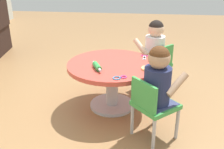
{
  "coord_description": "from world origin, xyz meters",
  "views": [
    {
      "loc": [
        -2.35,
        -0.27,
        1.37
      ],
      "look_at": [
        0.0,
        0.0,
        0.35
      ],
      "focal_mm": 42.84,
      "sensor_mm": 36.0,
      "label": 1
    }
  ],
  "objects": [
    {
      "name": "cookie_cutter_0",
      "position": [
        -0.31,
        -0.13,
        0.47
      ],
      "size": [
        0.05,
        0.05,
        0.01
      ],
      "primitive_type": "torus",
      "color": "#D83FA5",
      "rests_on": "craft_table"
    },
    {
      "name": "seated_child_right",
      "position": [
        0.45,
        -0.41,
        0.53
      ],
      "size": [
        0.43,
        0.44,
        0.51
      ],
      "color": "#3F4772",
      "rests_on": "ground"
    },
    {
      "name": "child_chair_left",
      "position": [
        -0.48,
        -0.38,
        0.31
      ],
      "size": [
        0.42,
        0.42,
        0.54
      ],
      "color": "#B7B7BC",
      "rests_on": "ground"
    },
    {
      "name": "playdough_blob_0",
      "position": [
        -0.11,
        -0.34,
        0.47
      ],
      "size": [
        0.13,
        0.13,
        0.02
      ],
      "primitive_type": "cylinder",
      "color": "#F2CC72",
      "rests_on": "craft_table"
    },
    {
      "name": "rolling_pin",
      "position": [
        -0.15,
        0.12,
        0.49
      ],
      "size": [
        0.22,
        0.12,
        0.05
      ],
      "color": "green",
      "rests_on": "craft_table"
    },
    {
      "name": "child_chair_right",
      "position": [
        0.42,
        -0.44,
        0.31
      ],
      "size": [
        0.42,
        0.42,
        0.54
      ],
      "color": "#B7B7BC",
      "rests_on": "ground"
    },
    {
      "name": "craft_scissors",
      "position": [
        0.22,
        -0.3,
        0.47
      ],
      "size": [
        0.13,
        0.07,
        0.01
      ],
      "color": "silver",
      "rests_on": "craft_table"
    },
    {
      "name": "seated_child_left",
      "position": [
        -0.45,
        -0.41,
        0.53
      ],
      "size": [
        0.43,
        0.44,
        0.51
      ],
      "color": "#3F4772",
      "rests_on": "ground"
    },
    {
      "name": "ground_plane",
      "position": [
        0.0,
        0.0,
        0.0
      ],
      "size": [
        10.0,
        10.0,
        0.0
      ],
      "primitive_type": "plane",
      "color": "#9E7247"
    },
    {
      "name": "craft_table",
      "position": [
        0.0,
        0.0,
        0.35
      ],
      "size": [
        0.86,
        0.86,
        0.46
      ],
      "color": "silver",
      "rests_on": "ground"
    },
    {
      "name": "cookie_cutter_1",
      "position": [
        -0.34,
        -0.08,
        0.47
      ],
      "size": [
        0.07,
        0.07,
        0.01
      ],
      "primitive_type": "torus",
      "color": "#3F99D8",
      "rests_on": "craft_table"
    }
  ]
}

